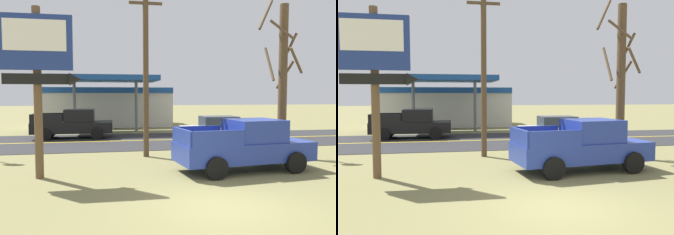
# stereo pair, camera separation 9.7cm
# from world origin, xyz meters

# --- Properties ---
(ground_plane) EXTENTS (180.00, 180.00, 0.00)m
(ground_plane) POSITION_xyz_m (0.00, 0.00, 0.00)
(ground_plane) COLOR olive
(road_asphalt) EXTENTS (140.00, 8.00, 0.02)m
(road_asphalt) POSITION_xyz_m (0.00, 13.00, 0.01)
(road_asphalt) COLOR #2B2B2D
(road_asphalt) RESTS_ON ground
(road_centre_line) EXTENTS (126.00, 0.20, 0.01)m
(road_centre_line) POSITION_xyz_m (0.00, 13.00, 0.02)
(road_centre_line) COLOR gold
(road_centre_line) RESTS_ON road_asphalt
(motel_sign) EXTENTS (2.69, 0.54, 5.89)m
(motel_sign) POSITION_xyz_m (-5.20, 3.92, 3.96)
(motel_sign) COLOR brown
(motel_sign) RESTS_ON ground
(utility_pole) EXTENTS (1.70, 0.26, 8.41)m
(utility_pole) POSITION_xyz_m (-1.14, 7.47, 4.47)
(utility_pole) COLOR brown
(utility_pole) RESTS_ON ground
(bare_tree) EXTENTS (2.19, 2.20, 7.57)m
(bare_tree) POSITION_xyz_m (5.09, 6.31, 3.71)
(bare_tree) COLOR brown
(bare_tree) RESTS_ON ground
(gas_station) EXTENTS (12.00, 11.50, 4.40)m
(gas_station) POSITION_xyz_m (-3.04, 24.37, 1.94)
(gas_station) COLOR beige
(gas_station) RESTS_ON ground
(pickup_blue_parked_on_lawn) EXTENTS (5.41, 2.73, 1.96)m
(pickup_blue_parked_on_lawn) POSITION_xyz_m (2.26, 3.90, 0.96)
(pickup_blue_parked_on_lawn) COLOR #233893
(pickup_blue_parked_on_lawn) RESTS_ON ground
(pickup_black_on_road) EXTENTS (5.20, 2.24, 1.96)m
(pickup_black_on_road) POSITION_xyz_m (-5.15, 15.00, 0.96)
(pickup_black_on_road) COLOR black
(pickup_black_on_road) RESTS_ON ground
(car_white_near_lane) EXTENTS (4.20, 2.00, 1.64)m
(car_white_near_lane) POSITION_xyz_m (3.53, 11.00, 0.83)
(car_white_near_lane) COLOR silver
(car_white_near_lane) RESTS_ON ground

